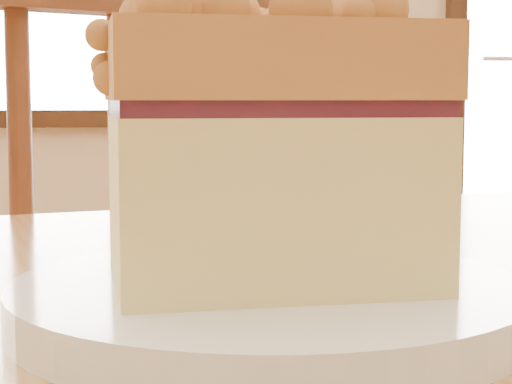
% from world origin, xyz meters
% --- Properties ---
extents(plate, '(0.23, 0.23, 0.02)m').
position_xyz_m(plate, '(0.08, 0.19, 0.76)').
color(plate, white).
rests_on(plate, cafe_table_main).
extents(cake_slice, '(0.15, 0.10, 0.13)m').
position_xyz_m(cake_slice, '(0.08, 0.19, 0.83)').
color(cake_slice, '#DCD17C').
rests_on(cake_slice, plate).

